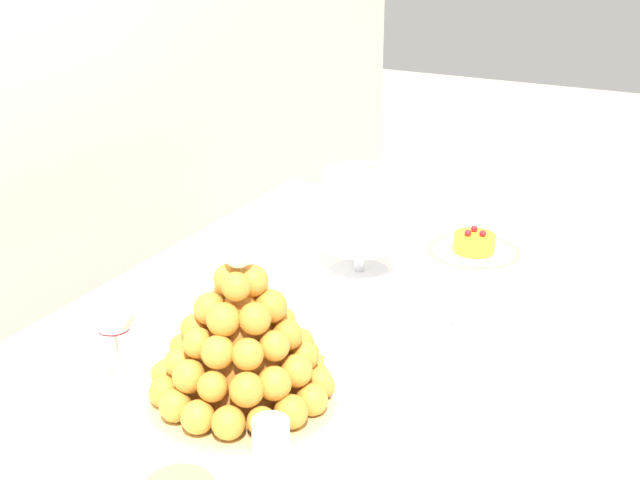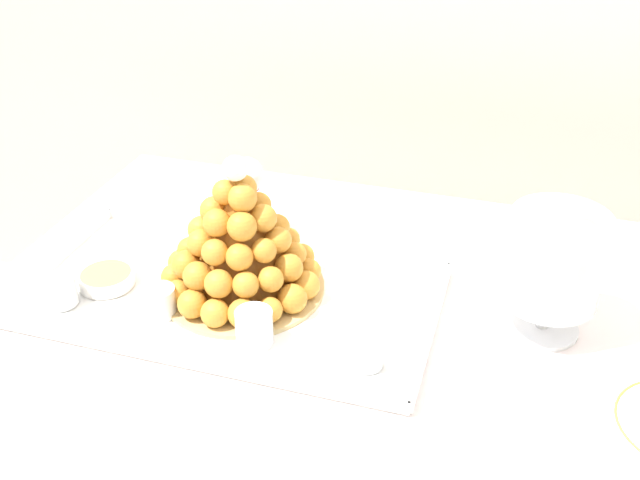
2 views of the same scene
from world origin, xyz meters
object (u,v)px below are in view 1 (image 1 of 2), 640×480
Objects in this scene: dessert_cup_centre at (344,380)px; macaron_goblet at (360,210)px; dessert_cup_mid_right at (392,329)px; fruit_tart_plate at (474,248)px; croquembouche at (242,342)px; dessert_cup_mid_left at (271,439)px; serving_tray at (254,407)px; wine_glass at (113,318)px.

macaron_goblet reaches higher than dessert_cup_centre.
dessert_cup_mid_right is 0.43m from fruit_tart_plate.
fruit_tart_plate is at bearing 0.51° from dessert_cup_centre.
croquembouche is 0.16m from dessert_cup_mid_left.
macaron_goblet reaches higher than dessert_cup_mid_left.
fruit_tart_plate reaches higher than serving_tray.
wine_glass is at bearing 134.93° from dessert_cup_mid_right.
dessert_cup_mid_right reaches higher than dessert_cup_centre.
dessert_cup_centre is 0.61m from fruit_tart_plate.
wine_glass reaches higher than fruit_tart_plate.
serving_tray is 4.21× the size of wine_glass.
croquembouche is at bearing -174.44° from macaron_goblet.
serving_tray is at bearing 172.08° from fruit_tart_plate.
serving_tray is 3.60× the size of fruit_tart_plate.
croquembouche reaches higher than dessert_cup_mid_left.
fruit_tart_plate is at bearing -9.94° from croquembouche.
croquembouche is (0.01, 0.02, 0.09)m from serving_tray.
wine_glass is (-0.54, 0.13, -0.01)m from macaron_goblet.
macaron_goblet is 1.18× the size of fruit_tart_plate.
fruit_tart_plate is (0.43, 0.01, -0.02)m from dessert_cup_mid_right.
dessert_cup_mid_right reaches higher than dessert_cup_mid_left.
wine_glass is (0.04, 0.28, 0.09)m from dessert_cup_mid_left.
macaron_goblet is (0.24, 0.17, 0.09)m from dessert_cup_mid_right.
dessert_cup_mid_left is at bearing -97.78° from wine_glass.
dessert_cup_mid_right is 0.26× the size of macaron_goblet.
macaron_goblet is 0.28m from fruit_tart_plate.
dessert_cup_mid_left is 0.30m from wine_glass.
dessert_cup_mid_left is 0.61m from macaron_goblet.
macaron_goblet is at bearing 5.56° from croquembouche.
dessert_cup_mid_left is at bearing -133.17° from croquembouche.
wine_glass is at bearing 108.03° from croquembouche.
macaron_goblet is (0.50, 0.07, 0.12)m from serving_tray.
serving_tray is at bearing -113.67° from croquembouche.
croquembouche is 0.19m from wine_glass.
croquembouche reaches higher than dessert_cup_centre.
dessert_cup_mid_left is (-0.09, -0.08, 0.03)m from serving_tray.
macaron_goblet is at bearing 14.48° from dessert_cup_mid_left.
macaron_goblet is 1.38× the size of wine_glass.
wine_glass is at bearing 158.01° from fruit_tart_plate.
serving_tray is 0.69m from fruit_tart_plate.
dessert_cup_mid_left is 0.85× the size of dessert_cup_mid_right.
croquembouche is 1.71× the size of wine_glass.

